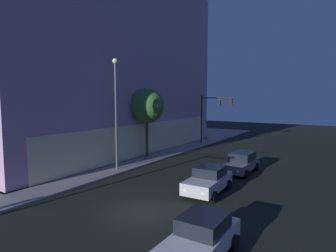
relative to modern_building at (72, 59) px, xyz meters
The scene contains 8 objects.
ground_plane 25.84m from the modern_building, 121.01° to the right, with size 120.00×120.00×0.00m, color black.
modern_building is the anchor object (origin of this frame).
traffic_light_far_corner 18.73m from the modern_building, 55.57° to the right, with size 0.62×4.35×6.22m.
street_lamp_sidewalk 15.49m from the modern_building, 116.20° to the right, with size 0.44×0.44×8.98m.
sidewalk_tree 13.53m from the modern_building, 95.32° to the right, with size 3.45×3.45×6.82m.
car_white 30.21m from the modern_building, 120.34° to the right, with size 4.10×1.98×1.61m.
car_silver 25.11m from the modern_building, 108.92° to the right, with size 4.27×2.17×1.64m.
car_grey 24.19m from the modern_building, 93.81° to the right, with size 4.40×2.05×1.62m.
Camera 1 is at (-11.22, -8.74, 5.88)m, focal length 29.90 mm.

